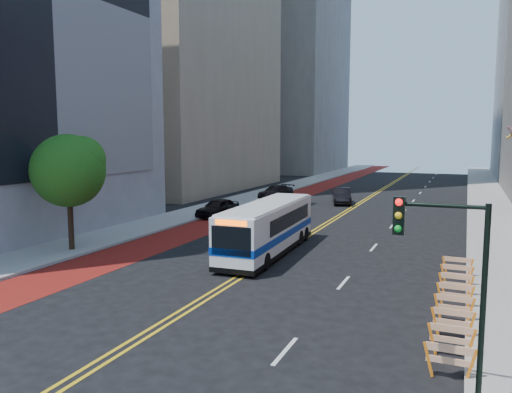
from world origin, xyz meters
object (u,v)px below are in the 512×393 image
object	(u,v)px
car_b	(342,196)
car_c	(276,192)
street_tree	(70,168)
transit_bus	(269,227)
car_a	(218,208)
traffic_signal	(445,260)

from	to	relation	value
car_b	car_c	distance (m)	7.83
street_tree	transit_bus	size ratio (longest dim) A/B	0.62
street_tree	car_a	distance (m)	15.38
car_a	car_c	size ratio (longest dim) A/B	0.93
transit_bus	car_b	size ratio (longest dim) A/B	2.26
transit_bus	car_a	xyz separation A→B (m)	(-8.76, 10.59, -0.77)
traffic_signal	car_a	world-z (taller)	traffic_signal
car_b	street_tree	bearing A→B (deg)	-126.32
transit_bus	car_a	size ratio (longest dim) A/B	2.40
car_b	car_c	xyz separation A→B (m)	(-7.66, 1.62, -0.08)
street_tree	car_c	bearing A→B (deg)	86.08
traffic_signal	transit_bus	xyz separation A→B (m)	(-9.95, 13.64, -2.19)
traffic_signal	transit_bus	bearing A→B (deg)	126.12
transit_bus	street_tree	bearing A→B (deg)	-161.52
transit_bus	car_a	distance (m)	13.77
street_tree	car_a	xyz separation A→B (m)	(1.94, 14.68, -4.15)
car_c	transit_bus	bearing A→B (deg)	-53.22
car_b	traffic_signal	bearing A→B (deg)	-89.66
transit_bus	traffic_signal	bearing A→B (deg)	-56.29
street_tree	traffic_signal	bearing A→B (deg)	-24.82
street_tree	transit_bus	distance (m)	11.95
traffic_signal	street_tree	bearing A→B (deg)	155.18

